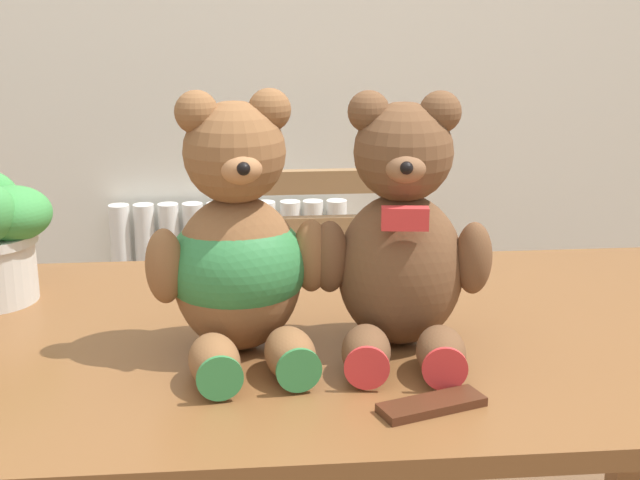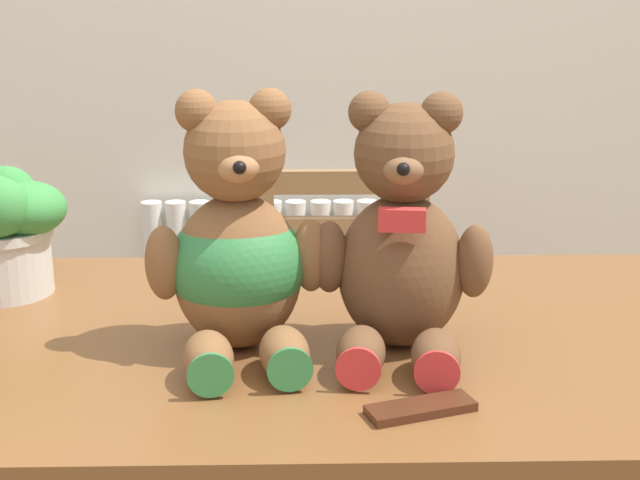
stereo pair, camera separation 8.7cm
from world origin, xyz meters
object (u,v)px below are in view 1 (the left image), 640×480
teddy_bear_right (402,241)px  chocolate_bar (432,405)px  wooden_chair_behind (322,331)px  teddy_bear_left (238,251)px

teddy_bear_right → chocolate_bar: (0.00, -0.21, -0.16)m
wooden_chair_behind → teddy_bear_right: (0.04, -0.85, 0.48)m
wooden_chair_behind → chocolate_bar: (0.04, -1.06, 0.32)m
wooden_chair_behind → chocolate_bar: wooden_chair_behind is taller
chocolate_bar → wooden_chair_behind: bearing=92.2°
teddy_bear_left → teddy_bear_right: 0.24m
wooden_chair_behind → teddy_bear_left: size_ratio=2.26×
wooden_chair_behind → chocolate_bar: bearing=92.2°
teddy_bear_left → chocolate_bar: teddy_bear_left is taller
wooden_chair_behind → chocolate_bar: size_ratio=6.20×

